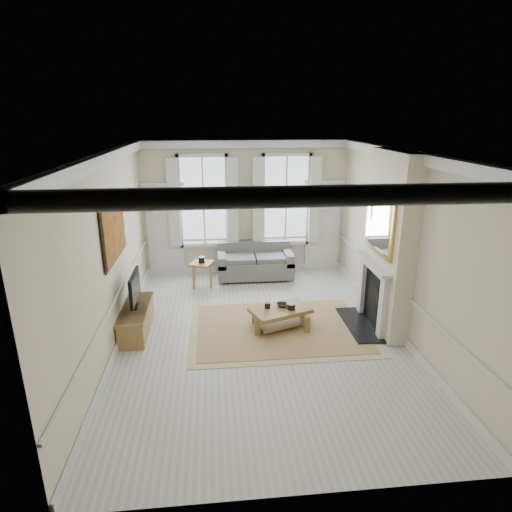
{
  "coord_description": "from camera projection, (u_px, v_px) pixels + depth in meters",
  "views": [
    {
      "loc": [
        -0.81,
        -7.16,
        3.97
      ],
      "look_at": [
        0.02,
        1.03,
        1.25
      ],
      "focal_mm": 30.0,
      "sensor_mm": 36.0,
      "label": 1
    }
  ],
  "objects": [
    {
      "name": "floor",
      "position": [
        260.0,
        336.0,
        8.09
      ],
      "size": [
        7.2,
        7.2,
        0.0
      ],
      "primitive_type": "plane",
      "color": "#B7B5AD",
      "rests_on": "ground"
    },
    {
      "name": "ceiling",
      "position": [
        261.0,
        152.0,
        7.03
      ],
      "size": [
        7.2,
        7.2,
        0.0
      ],
      "primitive_type": "plane",
      "rotation": [
        3.14,
        0.0,
        0.0
      ],
      "color": "white",
      "rests_on": "back_wall"
    },
    {
      "name": "back_wall",
      "position": [
        245.0,
        208.0,
        10.96
      ],
      "size": [
        5.2,
        0.0,
        5.2
      ],
      "primitive_type": "plane",
      "rotation": [
        1.57,
        0.0,
        0.0
      ],
      "color": "beige",
      "rests_on": "floor"
    },
    {
      "name": "left_wall",
      "position": [
        110.0,
        255.0,
        7.31
      ],
      "size": [
        0.0,
        7.2,
        7.2
      ],
      "primitive_type": "plane",
      "rotation": [
        1.57,
        0.0,
        1.57
      ],
      "color": "beige",
      "rests_on": "floor"
    },
    {
      "name": "right_wall",
      "position": [
        402.0,
        246.0,
        7.81
      ],
      "size": [
        0.0,
        7.2,
        7.2
      ],
      "primitive_type": "plane",
      "rotation": [
        1.57,
        0.0,
        -1.57
      ],
      "color": "beige",
      "rests_on": "floor"
    },
    {
      "name": "window_left",
      "position": [
        204.0,
        202.0,
        10.75
      ],
      "size": [
        1.26,
        0.2,
        2.2
      ],
      "primitive_type": null,
      "color": "#B2BCC6",
      "rests_on": "back_wall"
    },
    {
      "name": "window_right",
      "position": [
        286.0,
        200.0,
        10.95
      ],
      "size": [
        1.26,
        0.2,
        2.2
      ],
      "primitive_type": null,
      "color": "#B2BCC6",
      "rests_on": "back_wall"
    },
    {
      "name": "door_left",
      "position": [
        165.0,
        231.0,
        10.9
      ],
      "size": [
        0.9,
        0.08,
        2.3
      ],
      "primitive_type": "cube",
      "color": "silver",
      "rests_on": "floor"
    },
    {
      "name": "door_right",
      "position": [
        323.0,
        227.0,
        11.29
      ],
      "size": [
        0.9,
        0.08,
        2.3
      ],
      "primitive_type": "cube",
      "color": "silver",
      "rests_on": "floor"
    },
    {
      "name": "painting",
      "position": [
        114.0,
        230.0,
        7.49
      ],
      "size": [
        0.05,
        1.66,
        1.06
      ],
      "primitive_type": "cube",
      "color": "#A8741C",
      "rests_on": "left_wall"
    },
    {
      "name": "chimney_breast",
      "position": [
        388.0,
        243.0,
        7.98
      ],
      "size": [
        0.35,
        1.7,
        3.38
      ],
      "primitive_type": "cube",
      "color": "beige",
      "rests_on": "floor"
    },
    {
      "name": "hearth",
      "position": [
        359.0,
        325.0,
        8.47
      ],
      "size": [
        0.55,
        1.5,
        0.05
      ],
      "primitive_type": "cube",
      "color": "black",
      "rests_on": "floor"
    },
    {
      "name": "fireplace",
      "position": [
        372.0,
        291.0,
        8.26
      ],
      "size": [
        0.21,
        1.45,
        1.33
      ],
      "color": "silver",
      "rests_on": "floor"
    },
    {
      "name": "mirror",
      "position": [
        379.0,
        225.0,
        7.85
      ],
      "size": [
        0.06,
        1.26,
        1.06
      ],
      "primitive_type": "cube",
      "color": "gold",
      "rests_on": "chimney_breast"
    },
    {
      "name": "sofa",
      "position": [
        255.0,
        263.0,
        10.93
      ],
      "size": [
        1.89,
        0.92,
        0.87
      ],
      "color": "slate",
      "rests_on": "floor"
    },
    {
      "name": "side_table",
      "position": [
        202.0,
        267.0,
        10.34
      ],
      "size": [
        0.63,
        0.63,
        0.59
      ],
      "rotation": [
        0.0,
        0.0,
        -0.37
      ],
      "color": "olive",
      "rests_on": "floor"
    },
    {
      "name": "rug",
      "position": [
        280.0,
        327.0,
        8.38
      ],
      "size": [
        3.5,
        2.6,
        0.02
      ],
      "primitive_type": "cube",
      "color": "tan",
      "rests_on": "floor"
    },
    {
      "name": "coffee_table",
      "position": [
        280.0,
        312.0,
        8.28
      ],
      "size": [
        1.28,
        1.01,
        0.42
      ],
      "rotation": [
        0.0,
        0.0,
        0.36
      ],
      "color": "olive",
      "rests_on": "rug"
    },
    {
      "name": "ceramic_pot_a",
      "position": [
        267.0,
        305.0,
        8.26
      ],
      "size": [
        0.11,
        0.11,
        0.11
      ],
      "primitive_type": "cylinder",
      "color": "black",
      "rests_on": "coffee_table"
    },
    {
      "name": "ceramic_pot_b",
      "position": [
        291.0,
        306.0,
        8.21
      ],
      "size": [
        0.16,
        0.16,
        0.11
      ],
      "primitive_type": "cylinder",
      "color": "black",
      "rests_on": "coffee_table"
    },
    {
      "name": "bowl",
      "position": [
        282.0,
        305.0,
        8.35
      ],
      "size": [
        0.24,
        0.24,
        0.05
      ],
      "primitive_type": "imported",
      "rotation": [
        0.0,
        0.0,
        -0.09
      ],
      "color": "black",
      "rests_on": "coffee_table"
    },
    {
      "name": "tv_stand",
      "position": [
        137.0,
        319.0,
        8.17
      ],
      "size": [
        0.47,
        1.45,
        0.52
      ],
      "primitive_type": "cube",
      "color": "olive",
      "rests_on": "floor"
    },
    {
      "name": "tv",
      "position": [
        135.0,
        288.0,
        7.96
      ],
      "size": [
        0.08,
        0.9,
        0.68
      ],
      "color": "black",
      "rests_on": "tv_stand"
    }
  ]
}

